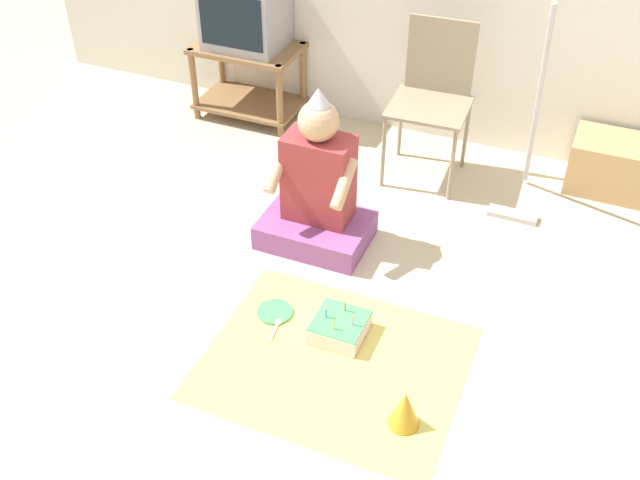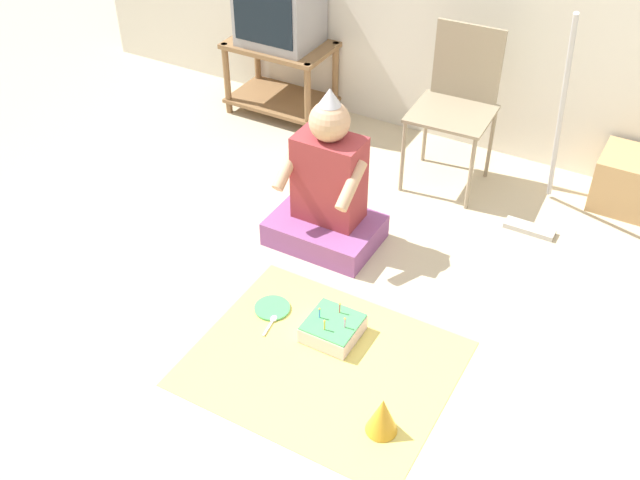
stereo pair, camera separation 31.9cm
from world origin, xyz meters
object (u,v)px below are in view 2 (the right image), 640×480
Objects in this scene: folding_chair at (458,96)px; person_seated at (327,193)px; birthday_cake at (333,328)px; party_hat_blue at (382,415)px; paper_plate at (272,308)px; dust_mop at (547,165)px; tv at (279,11)px.

folding_chair reaches higher than person_seated.
party_hat_blue is at bearing -41.04° from birthday_cake.
folding_chair is 1.67m from paper_plate.
dust_mop is at bearing 56.09° from paper_plate.
tv is 2.02× the size of birthday_cake.
folding_chair is 1.64m from birthday_cake.
dust_mop is 6.80× the size of party_hat_blue.
dust_mop is 5.15× the size of birthday_cake.
dust_mop is at bearing -17.94° from folding_chair.
dust_mop is 1.67m from paper_plate.
person_seated is (0.98, -1.12, -0.42)m from tv.
dust_mop reaches higher than folding_chair.
person_seated is at bearing 128.87° from party_hat_blue.
birthday_cake reaches higher than paper_plate.
folding_chair is at bearing -8.84° from tv.
tv is 1.36m from folding_chair.
party_hat_blue is (0.83, -1.03, -0.21)m from person_seated.
tv is 1.55m from person_seated.
folding_chair reaches higher than birthday_cake.
folding_chair is 0.74× the size of dust_mop.
dust_mop is 1.20m from person_seated.
dust_mop is at bearing -11.75° from tv.
dust_mop is 1.78m from party_hat_blue.
tv is 0.55× the size of person_seated.
person_seated is (-0.96, -0.72, -0.07)m from dust_mop.
dust_mop is (0.61, -0.20, -0.17)m from folding_chair.
person_seated reaches higher than paper_plate.
birthday_cake is at bearing -1.92° from paper_plate.
party_hat_blue is at bearing -76.20° from folding_chair.
birthday_cake is at bearing -58.91° from person_seated.
folding_chair is 2.05m from party_hat_blue.
tv is 2.16m from paper_plate.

